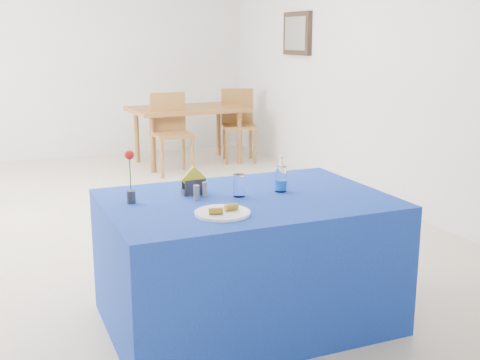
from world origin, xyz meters
The scene contains 16 objects.
floor centered at (0.00, 0.00, 0.00)m, with size 7.00×7.00×0.00m, color #C1B4A0.
room_shell centered at (0.00, 0.00, 1.75)m, with size 7.00×7.00×7.00m.
picture_frame centered at (2.47, 1.60, 1.70)m, with size 0.06×0.64×0.52m, color black.
picture_art centered at (2.44, 1.60, 1.70)m, with size 0.02×0.52×0.40m, color #998C66.
plate centered at (-0.04, -2.33, 0.77)m, with size 0.29×0.29×0.01m, color white.
drinking_glass centered at (0.18, -2.03, 0.82)m, with size 0.07×0.07×0.13m, color white.
salt_shaker centered at (-0.01, -1.96, 0.80)m, with size 0.03×0.03×0.09m, color gray.
pepper_shaker centered at (-0.07, -2.01, 0.80)m, with size 0.03×0.03×0.09m, color slate.
blue_table centered at (0.21, -2.07, 0.38)m, with size 1.60×1.10×0.76m.
water_bottle centered at (0.45, -2.02, 0.83)m, with size 0.07×0.07×0.21m.
napkin_holder centered at (-0.05, -1.88, 0.81)m, with size 0.16×0.07×0.17m.
rose_vase centered at (-0.43, -1.93, 0.91)m, with size 0.05×0.05×0.30m.
oak_table centered at (1.32, 2.47, 0.68)m, with size 1.51×1.01×0.76m.
chair_bg_left centered at (0.95, 2.01, 0.57)m, with size 0.45×0.45×0.99m.
chair_bg_right centered at (2.02, 2.40, 0.56)m, with size 0.53×0.53×0.98m.
banana_pieces centered at (-0.04, -2.35, 0.79)m, with size 0.18×0.08×0.03m.
Camera 1 is at (-1.11, -5.12, 1.65)m, focal length 45.00 mm.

